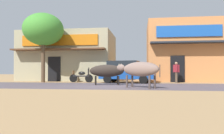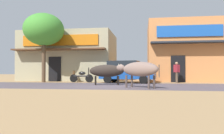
{
  "view_description": "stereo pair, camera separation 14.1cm",
  "coord_description": "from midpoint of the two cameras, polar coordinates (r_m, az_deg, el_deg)",
  "views": [
    {
      "loc": [
        1.84,
        -13.11,
        0.9
      ],
      "look_at": [
        -0.12,
        1.53,
        1.16
      ],
      "focal_mm": 35.19,
      "sensor_mm": 36.0,
      "label": 1
    },
    {
      "loc": [
        1.97,
        -13.09,
        0.9
      ],
      "look_at": [
        -0.12,
        1.53,
        1.16
      ],
      "focal_mm": 35.19,
      "sensor_mm": 36.0,
      "label": 2
    }
  ],
  "objects": [
    {
      "name": "asphalt_road",
      "position": [
        13.27,
        -0.11,
        -4.87
      ],
      "size": [
        72.0,
        5.68,
        0.0
      ],
      "primitive_type": "cube",
      "color": "#5C5057",
      "rests_on": "ground"
    },
    {
      "name": "cafe_chair_near_tree",
      "position": [
        18.1,
        -9.29,
        -2.2
      ],
      "size": [
        0.45,
        0.45,
        0.92
      ],
      "color": "brown",
      "rests_on": "ground"
    },
    {
      "name": "ground",
      "position": [
        13.27,
        -0.11,
        -4.88
      ],
      "size": [
        80.0,
        80.0,
        0.0
      ],
      "primitive_type": "plane",
      "color": "tan"
    },
    {
      "name": "storefront_left_cafe",
      "position": [
        21.89,
        -10.44,
        2.56
      ],
      "size": [
        8.33,
        6.65,
        4.49
      ],
      "color": "tan",
      "rests_on": "ground"
    },
    {
      "name": "storefront_right_club",
      "position": [
        21.09,
        18.08,
        3.64
      ],
      "size": [
        6.25,
        6.65,
        5.16
      ],
      "color": "#DA874C",
      "rests_on": "ground"
    },
    {
      "name": "cow_near_brown",
      "position": [
        14.09,
        -0.85,
        -1.04
      ],
      "size": [
        2.79,
        1.18,
        1.29
      ],
      "color": "#2D241F",
      "rests_on": "ground"
    },
    {
      "name": "roadside_tree",
      "position": [
        18.45,
        -17.08,
        9.23
      ],
      "size": [
        3.17,
        3.17,
        5.46
      ],
      "color": "brown",
      "rests_on": "ground"
    },
    {
      "name": "parked_hatchback_car",
      "position": [
        16.51,
        4.05,
        -1.19
      ],
      "size": [
        4.26,
        2.35,
        1.64
      ],
      "color": "#1A489A",
      "rests_on": "ground"
    },
    {
      "name": "pedestrian_by_shop",
      "position": [
        17.02,
        16.67,
        -0.91
      ],
      "size": [
        0.44,
        0.61,
        1.56
      ],
      "color": "brown",
      "rests_on": "ground"
    },
    {
      "name": "cow_far_dark",
      "position": [
        11.54,
        7.33,
        -0.61
      ],
      "size": [
        2.5,
        2.04,
        1.37
      ],
      "color": "#836B61",
      "rests_on": "ground"
    },
    {
      "name": "parked_motorcycle",
      "position": [
        17.26,
        -7.63,
        -2.41
      ],
      "size": [
        1.9,
        0.28,
        1.06
      ],
      "color": "black",
      "rests_on": "ground"
    }
  ]
}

